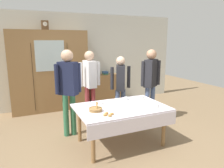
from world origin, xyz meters
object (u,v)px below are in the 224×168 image
object	(u,v)px
pastry_plate	(108,115)
person_by_cabinet	(120,83)
tea_cup_mid_left	(142,98)
wall_cabinet	(50,71)
person_near_right_end	(90,79)
mantel_clock	(45,25)
spoon_far_left	(138,107)
bookshelf_low	(105,89)
tea_cup_near_left	(156,106)
book_stack	(105,73)
tea_cup_far_left	(101,103)
spoon_near_right	(120,110)
person_beside_shelf	(151,78)
tea_cup_front_edge	(126,99)
spoon_mid_left	(143,103)
bread_basket	(96,109)
person_behind_table_right	(68,84)
dining_table	(122,112)

from	to	relation	value
pastry_plate	person_by_cabinet	world-z (taller)	person_by_cabinet
tea_cup_mid_left	wall_cabinet	bearing A→B (deg)	122.85
person_by_cabinet	person_near_right_end	bearing A→B (deg)	156.12
mantel_clock	spoon_far_left	bearing A→B (deg)	-65.14
bookshelf_low	tea_cup_near_left	bearing A→B (deg)	-93.74
mantel_clock	book_stack	size ratio (longest dim) A/B	1.14
spoon_far_left	tea_cup_near_left	bearing A→B (deg)	-34.04
tea_cup_far_left	person_near_right_end	distance (m)	1.13
spoon_near_right	person_beside_shelf	distance (m)	1.58
tea_cup_front_edge	tea_cup_near_left	bearing A→B (deg)	-68.30
bookshelf_low	person_near_right_end	xyz separation A→B (m)	(-0.91, -1.25, 0.59)
tea_cup_far_left	spoon_far_left	bearing A→B (deg)	-35.07
mantel_clock	wall_cabinet	bearing A→B (deg)	0.69
wall_cabinet	spoon_mid_left	distance (m)	2.93
bread_basket	book_stack	bearing A→B (deg)	64.49
tea_cup_mid_left	person_by_cabinet	size ratio (longest dim) A/B	0.08
bookshelf_low	tea_cup_far_left	distance (m)	2.58
wall_cabinet	person_behind_table_right	distance (m)	1.81
spoon_far_left	person_beside_shelf	distance (m)	1.27
dining_table	tea_cup_near_left	world-z (taller)	tea_cup_near_left
tea_cup_front_edge	person_near_right_end	bearing A→B (deg)	114.00
person_by_cabinet	book_stack	bearing A→B (deg)	81.21
dining_table	bookshelf_low	world-z (taller)	bookshelf_low
spoon_near_right	tea_cup_mid_left	bearing A→B (deg)	29.26
spoon_mid_left	tea_cup_mid_left	bearing A→B (deg)	64.08
pastry_plate	person_near_right_end	world-z (taller)	person_near_right_end
person_near_right_end	tea_cup_mid_left	bearing A→B (deg)	-56.18
tea_cup_front_edge	pastry_plate	size ratio (longest dim) A/B	0.46
bookshelf_low	person_beside_shelf	size ratio (longest dim) A/B	0.55
tea_cup_far_left	person_beside_shelf	xyz separation A→B (m)	(1.44, 0.47, 0.30)
person_beside_shelf	person_behind_table_right	bearing A→B (deg)	179.78
spoon_far_left	person_near_right_end	size ratio (longest dim) A/B	0.07
pastry_plate	person_near_right_end	size ratio (longest dim) A/B	0.17
spoon_mid_left	mantel_clock	bearing A→B (deg)	119.54
tea_cup_mid_left	person_beside_shelf	distance (m)	0.81
bookshelf_low	person_by_cabinet	size ratio (longest dim) A/B	0.61
tea_cup_near_left	spoon_near_right	world-z (taller)	tea_cup_near_left
spoon_mid_left	person_behind_table_right	distance (m)	1.53
tea_cup_front_edge	pastry_plate	distance (m)	1.00
tea_cup_far_left	book_stack	bearing A→B (deg)	65.89
spoon_far_left	pastry_plate	bearing A→B (deg)	-162.61
dining_table	bread_basket	size ratio (longest dim) A/B	6.90
bread_basket	person_near_right_end	bearing A→B (deg)	75.60
book_stack	person_behind_table_right	size ratio (longest dim) A/B	0.12
mantel_clock	bookshelf_low	world-z (taller)	mantel_clock
spoon_near_right	spoon_far_left	size ratio (longest dim) A/B	1.00
mantel_clock	person_beside_shelf	world-z (taller)	mantel_clock
person_near_right_end	spoon_mid_left	bearing A→B (deg)	-64.54
person_beside_shelf	tea_cup_near_left	bearing A→B (deg)	-118.83
tea_cup_front_edge	person_behind_table_right	distance (m)	1.20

